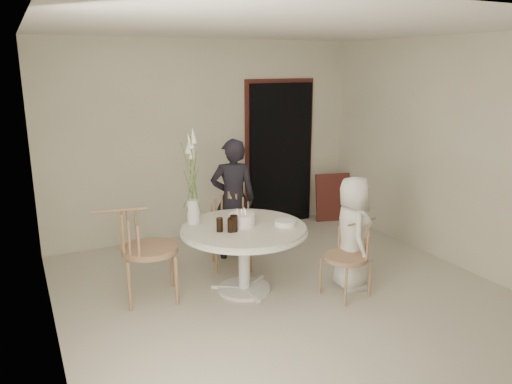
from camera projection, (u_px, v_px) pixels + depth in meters
name	position (u px, v px, depth m)	size (l,w,h in m)	color
ground	(284.00, 293.00, 5.32)	(4.50, 4.50, 0.00)	beige
room_shell	(286.00, 143.00, 4.91)	(4.50, 4.50, 4.50)	silver
doorway	(280.00, 155.00, 7.44)	(1.00, 0.10, 2.10)	black
door_trim	(279.00, 150.00, 7.46)	(1.12, 0.03, 2.22)	#5E2720
table	(244.00, 237.00, 5.23)	(1.33, 1.33, 0.73)	silver
picture_frame	(333.00, 197.00, 7.73)	(0.55, 0.04, 0.73)	#5E2720
chair_far	(230.00, 219.00, 5.99)	(0.58, 0.61, 0.87)	#9D7455
chair_right	(354.00, 247.00, 5.22)	(0.52, 0.49, 0.79)	#9D7455
chair_left	(135.00, 241.00, 5.02)	(0.65, 0.62, 1.00)	#9D7455
girl	(233.00, 199.00, 6.13)	(0.55, 0.36, 1.51)	black
boy	(352.00, 233.00, 5.34)	(0.60, 0.39, 1.23)	silver
birthday_cake	(242.00, 220.00, 5.20)	(0.27, 0.27, 0.18)	silver
cola_tumbler_a	(232.00, 224.00, 5.04)	(0.07, 0.07, 0.14)	black
cola_tumbler_b	(234.00, 224.00, 5.02)	(0.08, 0.08, 0.17)	black
cola_tumbler_c	(220.00, 225.00, 5.02)	(0.07, 0.07, 0.14)	black
cola_tumbler_d	(231.00, 226.00, 5.00)	(0.06, 0.06, 0.14)	black
plate_stack	(285.00, 223.00, 5.22)	(0.22, 0.22, 0.05)	white
flower_vase	(192.00, 187.00, 5.20)	(0.14, 0.14, 1.03)	silver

